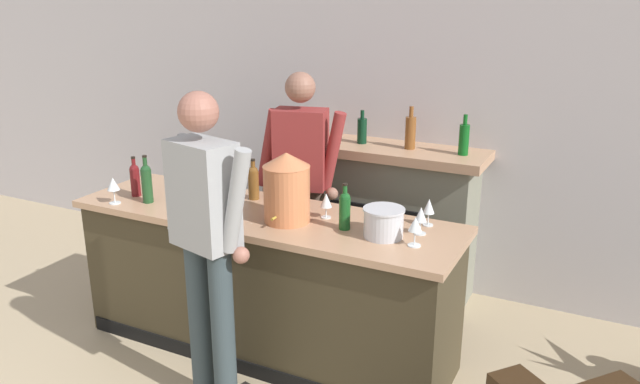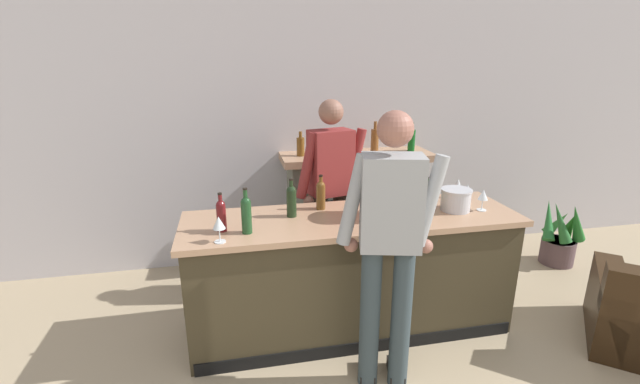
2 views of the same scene
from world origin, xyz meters
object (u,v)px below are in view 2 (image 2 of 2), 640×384
at_px(person_customer, 389,244).
at_px(wine_bottle_riesling_slim, 221,214).
at_px(person_bartender, 331,191).
at_px(ice_bucket_steel, 456,200).
at_px(wine_bottle_merlot_tall, 291,200).
at_px(wine_bottle_port_short, 321,194).
at_px(wine_bottle_chardonnay_pale, 246,213).
at_px(wine_glass_front_right, 398,195).
at_px(wine_bottle_burgundy_dark, 426,196).
at_px(wine_glass_back_row, 219,224).
at_px(wine_glass_mid_counter, 458,184).
at_px(potted_plant_corner, 560,238).
at_px(wine_glass_near_bucket, 467,190).
at_px(copper_dispenser, 383,189).
at_px(fireplace_stone, 355,207).
at_px(wine_glass_front_left, 483,196).

relative_size(person_customer, wine_bottle_riesling_slim, 6.66).
relative_size(person_bartender, ice_bucket_steel, 7.47).
relative_size(person_customer, wine_bottle_merlot_tall, 6.21).
xyz_separation_m(wine_bottle_port_short, wine_bottle_chardonnay_pale, (-0.59, -0.37, 0.02)).
bearing_deg(wine_glass_front_right, person_bartender, 132.25).
xyz_separation_m(wine_bottle_burgundy_dark, wine_glass_back_row, (-1.54, -0.26, 0.00)).
height_order(ice_bucket_steel, wine_glass_back_row, wine_glass_back_row).
bearing_deg(wine_glass_mid_counter, potted_plant_corner, 14.89).
bearing_deg(wine_glass_mid_counter, wine_bottle_merlot_tall, -173.59).
bearing_deg(wine_glass_front_right, wine_bottle_merlot_tall, -179.51).
distance_m(ice_bucket_steel, wine_glass_front_right, 0.45).
bearing_deg(wine_bottle_chardonnay_pale, ice_bucket_steel, 4.56).
distance_m(wine_bottle_chardonnay_pale, wine_glass_back_row, 0.21).
relative_size(wine_bottle_port_short, wine_bottle_merlot_tall, 0.94).
bearing_deg(wine_glass_near_bucket, potted_plant_corner, 20.26).
bearing_deg(copper_dispenser, person_customer, -105.46).
xyz_separation_m(wine_bottle_riesling_slim, wine_glass_mid_counter, (1.95, 0.35, -0.01)).
relative_size(person_customer, ice_bucket_steel, 7.67).
relative_size(wine_bottle_burgundy_dark, wine_glass_mid_counter, 1.68).
relative_size(fireplace_stone, person_bartender, 0.86).
distance_m(wine_bottle_burgundy_dark, wine_glass_front_left, 0.45).
distance_m(fireplace_stone, wine_glass_near_bucket, 1.34).
relative_size(wine_bottle_port_short, wine_glass_front_left, 1.65).
relative_size(wine_glass_mid_counter, wine_glass_front_left, 0.99).
distance_m(wine_glass_back_row, wine_glass_mid_counter, 2.04).
bearing_deg(wine_glass_near_bucket, person_bartender, 155.51).
bearing_deg(wine_glass_near_bucket, copper_dispenser, -168.49).
bearing_deg(wine_glass_front_right, potted_plant_corner, 14.76).
bearing_deg(fireplace_stone, wine_glass_mid_counter, -56.27).
distance_m(copper_dispenser, wine_bottle_merlot_tall, 0.68).
bearing_deg(potted_plant_corner, wine_glass_back_row, -164.93).
relative_size(person_bartender, wine_glass_front_right, 11.26).
bearing_deg(wine_glass_near_bucket, wine_bottle_chardonnay_pale, -171.59).
distance_m(wine_bottle_riesling_slim, wine_glass_front_left, 1.98).
xyz_separation_m(ice_bucket_steel, wine_bottle_port_short, (-1.02, 0.24, 0.04)).
bearing_deg(wine_bottle_merlot_tall, person_bartender, 49.28).
bearing_deg(potted_plant_corner, wine_glass_near_bucket, -159.74).
height_order(ice_bucket_steel, wine_bottle_merlot_tall, wine_bottle_merlot_tall).
distance_m(ice_bucket_steel, wine_bottle_burgundy_dark, 0.25).
distance_m(copper_dispenser, wine_glass_mid_counter, 0.85).
distance_m(fireplace_stone, wine_glass_front_left, 1.50).
xyz_separation_m(wine_bottle_burgundy_dark, wine_bottle_riesling_slim, (-1.53, -0.07, -0.00)).
relative_size(fireplace_stone, wine_glass_front_right, 9.66).
xyz_separation_m(person_customer, wine_glass_front_right, (0.35, 0.75, 0.06)).
relative_size(person_customer, wine_glass_mid_counter, 10.99).
height_order(wine_bottle_chardonnay_pale, wine_glass_front_left, wine_bottle_chardonnay_pale).
bearing_deg(ice_bucket_steel, wine_glass_front_left, -13.49).
relative_size(potted_plant_corner, person_bartender, 0.41).
bearing_deg(wine_glass_back_row, ice_bucket_steel, 7.84).
height_order(wine_glass_mid_counter, wine_glass_near_bucket, wine_glass_mid_counter).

